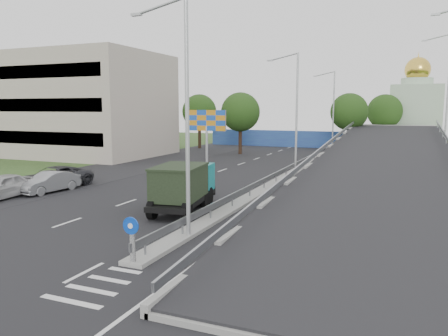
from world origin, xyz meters
The scene contains 22 objects.
ground centered at (0.00, 0.00, 0.00)m, with size 160.00×160.00×0.00m, color #2D4C1E.
road_surface centered at (-3.00, 20.00, 0.00)m, with size 26.00×90.00×0.04m, color black.
parking_strip centered at (-16.00, 20.00, 0.00)m, with size 8.00×90.00×0.05m, color black.
median centered at (0.00, 24.00, 0.10)m, with size 1.00×44.00×0.20m, color gray.
overpass_ramp centered at (7.50, 24.00, 1.75)m, with size 10.00×50.00×3.50m.
median_guardrail centered at (0.00, 24.00, 0.75)m, with size 0.09×44.00×0.71m.
sign_bollard centered at (0.00, 2.17, 1.03)m, with size 0.64×0.23×1.67m.
lamp_post_near centered at (0.11, 6.00, 5.81)m, with size 2.74×0.18×10.08m.
lamp_post_mid centered at (0.11, 26.00, 5.81)m, with size 2.74×0.18×10.08m.
lamp_post_far centered at (0.11, 46.00, 5.81)m, with size 2.74×0.18×10.08m.
beige_building centered at (-30.00, 32.00, 6.00)m, with size 24.00×14.00×12.00m, color #B0A294.
blue_wall centered at (-4.00, 52.00, 1.20)m, with size 30.00×0.50×2.40m, color #2B40A0.
church centered at (10.00, 60.00, 5.31)m, with size 7.00×7.00×13.80m.
billboard centered at (-9.00, 28.00, 4.19)m, with size 4.00×0.24×5.50m.
tree_left_mid centered at (-10.00, 40.00, 5.18)m, with size 4.80×4.80×7.60m.
tree_median_far centered at (2.00, 48.00, 5.18)m, with size 4.80×4.80×7.60m.
tree_left_far centered at (-18.00, 45.00, 5.18)m, with size 4.80×4.80×7.60m.
tree_ramp_far centered at (6.00, 55.00, 5.18)m, with size 4.80×4.80×7.60m.
dump_truck centered at (-2.43, 10.76, 1.46)m, with size 3.10×6.24×2.63m.
parked_car_a centered at (-14.51, 8.95, 0.79)m, with size 1.87×4.64×1.58m, color #B2B2B2.
parked_car_b centered at (-13.32, 11.83, 0.71)m, with size 1.50×4.30×1.42m, color gray.
parked_car_c centered at (-14.13, 13.15, 0.77)m, with size 2.56×5.54×1.54m, color #2D2E32.
Camera 1 is at (8.89, -10.56, 5.72)m, focal length 35.00 mm.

